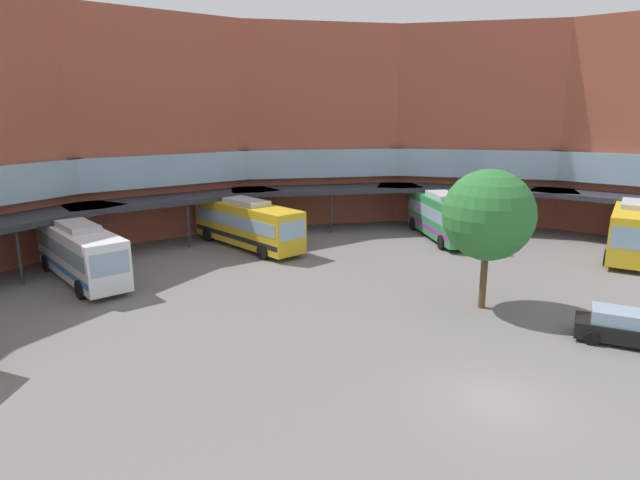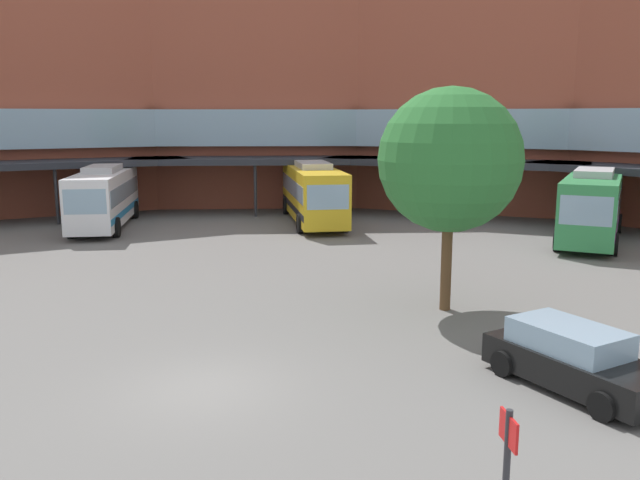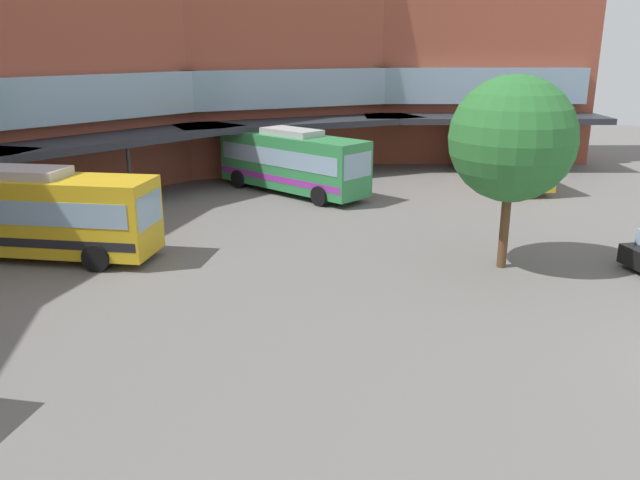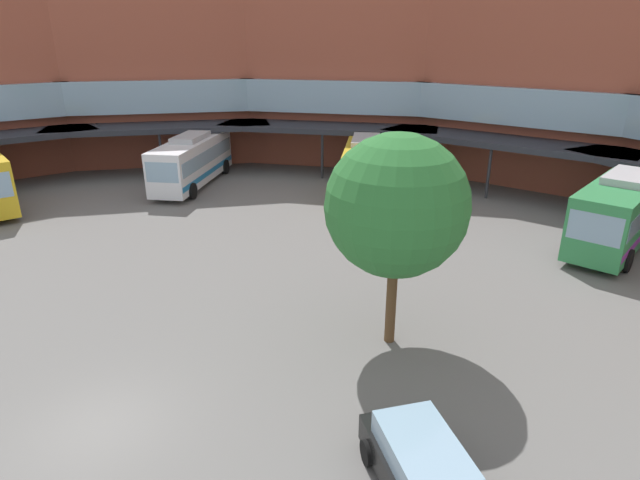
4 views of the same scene
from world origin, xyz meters
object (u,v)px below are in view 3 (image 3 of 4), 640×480
(plaza_tree, at_px, (512,139))
(bus_3, at_px, (499,150))
(bus_1, at_px, (292,161))
(bus_4, at_px, (23,212))

(plaza_tree, bearing_deg, bus_3, 13.11)
(bus_1, height_order, plaza_tree, plaza_tree)
(bus_3, height_order, bus_4, bus_3)
(bus_3, bearing_deg, bus_1, -82.22)
(bus_3, bearing_deg, bus_4, -64.12)
(bus_3, xyz_separation_m, plaza_tree, (-16.88, -3.93, 3.03))
(bus_1, distance_m, bus_4, 15.87)
(plaza_tree, bearing_deg, bus_1, 61.22)
(bus_1, xyz_separation_m, bus_4, (-15.41, 3.78, -0.03))
(bus_3, relative_size, plaza_tree, 1.38)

